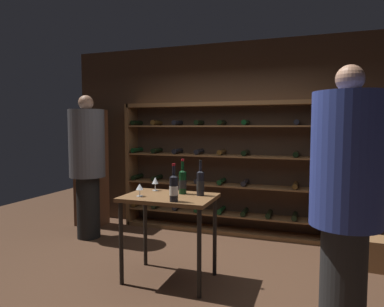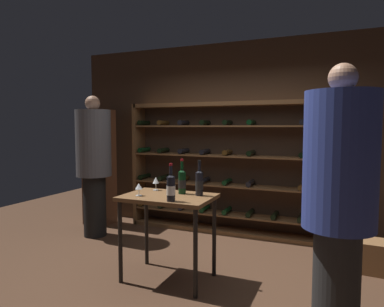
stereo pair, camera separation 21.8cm
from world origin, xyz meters
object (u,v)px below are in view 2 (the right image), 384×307
object	(u,v)px
wine_rack	(226,169)
wine_glass_stemmed_center	(139,187)
tasting_table	(168,207)
display_cabinet	(99,167)
wine_bottle_gold_foil	(182,181)
wine_crate	(379,257)
wine_glass_stemmed_right	(156,181)
wine_bottle_red_label	(200,183)
person_bystander_red_print	(339,195)
wine_bottle_amber_reserve	(171,188)
person_guest_plum_blouse	(94,159)

from	to	relation	value
wine_rack	wine_glass_stemmed_center	distance (m)	1.96
wine_rack	tasting_table	bearing A→B (deg)	-92.63
display_cabinet	wine_bottle_gold_foil	world-z (taller)	display_cabinet
tasting_table	wine_bottle_gold_foil	size ratio (longest dim) A/B	2.50
wine_crate	wine_bottle_gold_foil	distance (m)	2.34
wine_crate	wine_glass_stemmed_right	bearing A→B (deg)	-160.12
tasting_table	display_cabinet	bearing A→B (deg)	143.85
wine_bottle_red_label	wine_glass_stemmed_center	size ratio (longest dim) A/B	2.83
tasting_table	wine_bottle_red_label	size ratio (longest dim) A/B	2.54
person_bystander_red_print	wine_crate	world-z (taller)	person_bystander_red_print
wine_bottle_gold_foil	wine_bottle_red_label	bearing A→B (deg)	-4.74
wine_crate	wine_glass_stemmed_right	distance (m)	2.62
tasting_table	wine_crate	bearing A→B (deg)	26.96
wine_rack	wine_bottle_amber_reserve	distance (m)	2.03
wine_crate	display_cabinet	size ratio (longest dim) A/B	0.25
person_guest_plum_blouse	display_cabinet	xyz separation A→B (m)	(-0.35, 0.58, -0.19)
wine_bottle_red_label	wine_glass_stemmed_right	size ratio (longest dim) A/B	2.44
display_cabinet	wine_bottle_amber_reserve	xyz separation A→B (m)	(2.18, -1.72, 0.09)
display_cabinet	wine_bottle_gold_foil	bearing A→B (deg)	-32.19
wine_crate	wine_bottle_amber_reserve	size ratio (longest dim) A/B	1.31
wine_bottle_gold_foil	wine_glass_stemmed_right	world-z (taller)	wine_bottle_gold_foil
wine_bottle_red_label	wine_glass_stemmed_center	distance (m)	0.63
person_guest_plum_blouse	wine_bottle_red_label	xyz separation A→B (m)	(1.98, -0.78, -0.10)
person_bystander_red_print	wine_glass_stemmed_center	distance (m)	1.97
wine_rack	wine_bottle_gold_foil	bearing A→B (deg)	-89.52
wine_bottle_gold_foil	wine_glass_stemmed_center	world-z (taller)	wine_bottle_gold_foil
wine_rack	wine_bottle_amber_reserve	world-z (taller)	wine_rack
wine_rack	tasting_table	size ratio (longest dim) A/B	3.34
wine_bottle_amber_reserve	wine_glass_stemmed_right	bearing A→B (deg)	132.43
person_bystander_red_print	wine_glass_stemmed_right	world-z (taller)	person_bystander_red_print
tasting_table	display_cabinet	size ratio (longest dim) A/B	0.50
person_guest_plum_blouse	wine_glass_stemmed_right	bearing A→B (deg)	-167.72
person_bystander_red_print	wine_crate	xyz separation A→B (m)	(0.44, 1.62, -0.96)
tasting_table	wine_glass_stemmed_right	xyz separation A→B (m)	(-0.26, 0.21, 0.23)
display_cabinet	wine_bottle_red_label	bearing A→B (deg)	-30.14
person_bystander_red_print	wine_bottle_gold_foil	xyz separation A→B (m)	(-1.54, 0.71, -0.10)
wine_glass_stemmed_center	wine_bottle_amber_reserve	bearing A→B (deg)	-14.16
person_bystander_red_print	display_cabinet	distance (m)	4.20
person_guest_plum_blouse	wine_bottle_red_label	world-z (taller)	person_guest_plum_blouse
person_bystander_red_print	display_cabinet	size ratio (longest dim) A/B	1.09
display_cabinet	wine_glass_stemmed_center	world-z (taller)	display_cabinet
tasting_table	wine_crate	distance (m)	2.41
wine_rack	wine_bottle_red_label	world-z (taller)	wine_rack
display_cabinet	person_bystander_red_print	bearing A→B (deg)	-29.11
tasting_table	wine_bottle_gold_foil	bearing A→B (deg)	56.25
display_cabinet	wine_bottle_amber_reserve	bearing A→B (deg)	-38.29
wine_bottle_amber_reserve	wine_glass_stemmed_center	bearing A→B (deg)	165.84
wine_bottle_red_label	wine_glass_stemmed_right	world-z (taller)	wine_bottle_red_label
tasting_table	wine_bottle_amber_reserve	world-z (taller)	wine_bottle_amber_reserve
tasting_table	wine_bottle_red_label	xyz separation A→B (m)	(0.30, 0.13, 0.25)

